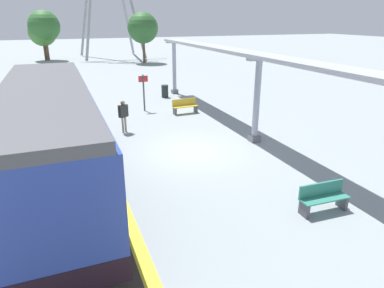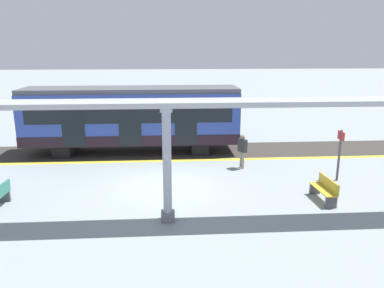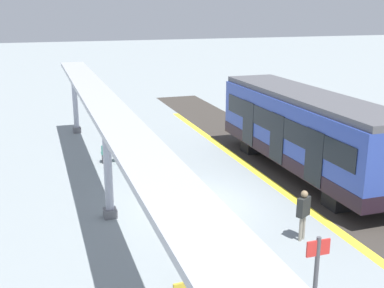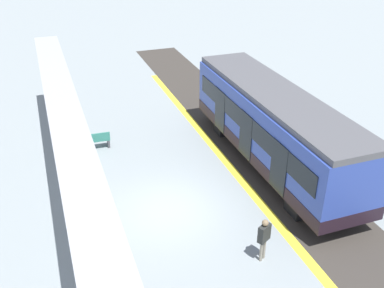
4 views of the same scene
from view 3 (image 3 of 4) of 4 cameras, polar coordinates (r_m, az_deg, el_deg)
The scene contains 10 objects.
ground_plane at distance 17.40m, azimuth 0.87°, elevation -7.20°, with size 176.00×176.00×0.00m, color gray.
tactile_edge_strip at distance 18.76m, azimuth 11.05°, elevation -5.73°, with size 0.37×29.87×0.01m, color yellow.
trackbed at distance 19.66m, azimuth 15.62°, elevation -5.02°, with size 3.20×41.87×0.01m, color #38332D.
train_near_carriage at distance 20.50m, azimuth 13.31°, elevation 1.37°, with size 2.65×11.17×3.48m.
canopy_pillar_nearest at distance 27.52m, azimuth -13.80°, elevation 5.21°, with size 1.10×0.44×3.77m.
canopy_pillar_second at distance 15.94m, azimuth -10.03°, elevation -2.31°, with size 1.10×0.44×3.77m.
canopy_beam at distance 15.74m, azimuth -10.53°, elevation 4.73°, with size 1.20×24.17×0.16m, color #A8AAB2.
bench_mid_platform at distance 22.15m, azimuth -8.84°, elevation -1.01°, with size 1.52×0.50×0.86m.
platform_info_sign at distance 11.00m, azimuth 14.59°, elevation -14.76°, with size 0.56×0.10×2.20m.
passenger_waiting_near_edge at distance 14.87m, azimuth 13.15°, elevation -7.60°, with size 0.51×0.40×1.61m.
Camera 3 is at (5.27, 15.10, 6.86)m, focal length 44.69 mm.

